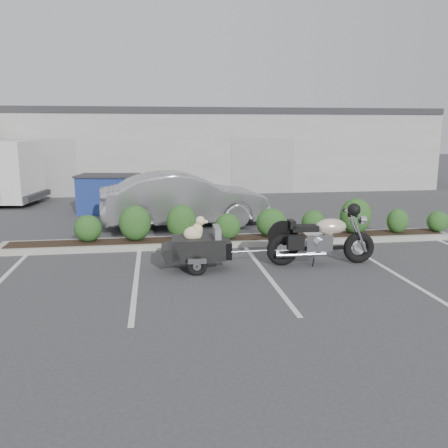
{
  "coord_description": "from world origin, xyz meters",
  "views": [
    {
      "loc": [
        -1.08,
        -9.95,
        2.99
      ],
      "look_at": [
        0.56,
        1.14,
        0.75
      ],
      "focal_mm": 38.0,
      "sensor_mm": 36.0,
      "label": 1
    }
  ],
  "objects": [
    {
      "name": "pet_trailer",
      "position": [
        -0.2,
        -0.02,
        0.5
      ],
      "size": [
        1.99,
        1.11,
        1.19
      ],
      "rotation": [
        0.0,
        0.0,
        -0.03
      ],
      "color": "black",
      "rests_on": "ground"
    },
    {
      "name": "motorcycle",
      "position": [
        2.59,
        -0.05,
        0.57
      ],
      "size": [
        2.5,
        0.84,
        1.43
      ],
      "rotation": [
        0.0,
        0.0,
        -0.03
      ],
      "color": "black",
      "rests_on": "ground"
    },
    {
      "name": "building",
      "position": [
        0.0,
        17.0,
        2.0
      ],
      "size": [
        26.0,
        10.0,
        4.0
      ],
      "primitive_type": "cube",
      "color": "#9EA099",
      "rests_on": "ground"
    },
    {
      "name": "ground",
      "position": [
        0.0,
        0.0,
        0.0
      ],
      "size": [
        90.0,
        90.0,
        0.0
      ],
      "primitive_type": "plane",
      "color": "#38383A",
      "rests_on": "ground"
    },
    {
      "name": "sedan",
      "position": [
        -0.16,
        4.7,
        0.85
      ],
      "size": [
        5.34,
        2.4,
        1.7
      ],
      "primitive_type": "imported",
      "rotation": [
        0.0,
        0.0,
        1.69
      ],
      "color": "#A9A8AF",
      "rests_on": "ground"
    },
    {
      "name": "planter_kerb",
      "position": [
        1.0,
        2.2,
        0.07
      ],
      "size": [
        12.0,
        1.0,
        0.15
      ],
      "primitive_type": "cube",
      "color": "#9E9E93",
      "rests_on": "ground"
    },
    {
      "name": "dumpster",
      "position": [
        -2.75,
        7.63,
        0.71
      ],
      "size": [
        2.32,
        1.77,
        1.39
      ],
      "rotation": [
        0.0,
        0.0,
        -0.16
      ],
      "color": "navy",
      "rests_on": "ground"
    }
  ]
}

